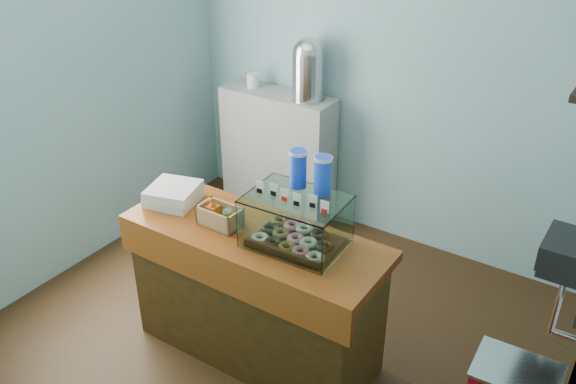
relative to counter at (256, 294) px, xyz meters
The scene contains 8 objects.
ground 0.52m from the counter, 90.00° to the left, with size 3.50×3.50×0.00m, color black.
room_shell 1.27m from the counter, 84.37° to the left, with size 3.54×3.04×2.82m.
counter is the anchor object (origin of this frame).
back_shelf 1.82m from the counter, 119.76° to the left, with size 1.00×0.32×1.10m, color #959598.
display_case 0.67m from the counter, 15.07° to the left, with size 0.56×0.42×0.51m.
condiment_crate 0.55m from the counter, behind, with size 0.25×0.15×0.16m.
pastry_boxes 0.80m from the counter, behind, with size 0.36×0.36×0.12m.
coffee_urn 1.92m from the counter, 111.22° to the left, with size 0.27×0.27×0.50m.
Camera 1 is at (1.79, -2.62, 2.81)m, focal length 38.00 mm.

